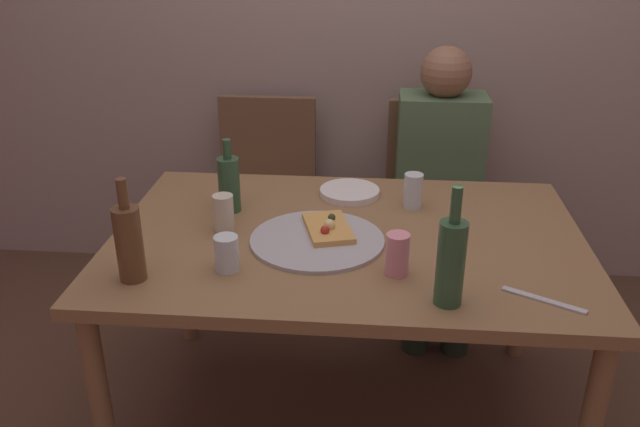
{
  "coord_description": "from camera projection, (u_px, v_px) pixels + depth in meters",
  "views": [
    {
      "loc": [
        0.08,
        -1.86,
        1.65
      ],
      "look_at": [
        -0.09,
        0.04,
        0.78
      ],
      "focal_mm": 37.04,
      "sensor_mm": 36.0,
      "label": 1
    }
  ],
  "objects": [
    {
      "name": "dining_table",
      "position": [
        347.0,
        255.0,
        2.1
      ],
      "size": [
        1.47,
        0.99,
        0.73
      ],
      "color": "olive",
      "rests_on": "ground_plane"
    },
    {
      "name": "pizza_slice_last",
      "position": [
        328.0,
        227.0,
        2.07
      ],
      "size": [
        0.19,
        0.25,
        0.05
      ],
      "color": "tan",
      "rests_on": "pizza_tray"
    },
    {
      "name": "back_wall",
      "position": [
        363.0,
        0.0,
        2.9
      ],
      "size": [
        6.0,
        0.1,
        2.6
      ],
      "primitive_type": "cube",
      "color": "gray",
      "rests_on": "ground_plane"
    },
    {
      "name": "tumbler_near",
      "position": [
        413.0,
        191.0,
        2.24
      ],
      "size": [
        0.06,
        0.06,
        0.12
      ],
      "primitive_type": "cylinder",
      "color": "silver",
      "rests_on": "dining_table"
    },
    {
      "name": "wine_glass",
      "position": [
        224.0,
        212.0,
        2.08
      ],
      "size": [
        0.07,
        0.07,
        0.12
      ],
      "primitive_type": "cylinder",
      "color": "beige",
      "rests_on": "dining_table"
    },
    {
      "name": "beer_bottle",
      "position": [
        451.0,
        260.0,
        1.66
      ],
      "size": [
        0.07,
        0.07,
        0.33
      ],
      "color": "#2D5133",
      "rests_on": "dining_table"
    },
    {
      "name": "chair_left",
      "position": [
        265.0,
        187.0,
        3.0
      ],
      "size": [
        0.44,
        0.44,
        0.9
      ],
      "rotation": [
        0.0,
        0.0,
        3.14
      ],
      "color": "brown",
      "rests_on": "ground_plane"
    },
    {
      "name": "water_bottle",
      "position": [
        129.0,
        242.0,
        1.78
      ],
      "size": [
        0.07,
        0.07,
        0.3
      ],
      "color": "brown",
      "rests_on": "dining_table"
    },
    {
      "name": "guest_in_sweater",
      "position": [
        440.0,
        178.0,
        2.75
      ],
      "size": [
        0.36,
        0.56,
        1.17
      ],
      "rotation": [
        0.0,
        0.0,
        3.14
      ],
      "color": "#4C6B47",
      "rests_on": "ground_plane"
    },
    {
      "name": "table_knife",
      "position": [
        543.0,
        300.0,
        1.72
      ],
      "size": [
        0.2,
        0.12,
        0.01
      ],
      "primitive_type": "cube",
      "rotation": [
        0.0,
        0.0,
        2.64
      ],
      "color": "#B7B7BC",
      "rests_on": "dining_table"
    },
    {
      "name": "pizza_tray",
      "position": [
        317.0,
        240.0,
        2.02
      ],
      "size": [
        0.41,
        0.41,
        0.01
      ],
      "primitive_type": "cylinder",
      "color": "#ADADB2",
      "rests_on": "dining_table"
    },
    {
      "name": "ground_plane",
      "position": [
        344.0,
        416.0,
        2.37
      ],
      "size": [
        8.0,
        8.0,
        0.0
      ],
      "primitive_type": "plane",
      "color": "#513828"
    },
    {
      "name": "plate_stack",
      "position": [
        350.0,
        192.0,
        2.36
      ],
      "size": [
        0.21,
        0.21,
        0.02
      ],
      "primitive_type": "cylinder",
      "color": "white",
      "rests_on": "dining_table"
    },
    {
      "name": "wine_bottle",
      "position": [
        229.0,
        183.0,
        2.2
      ],
      "size": [
        0.07,
        0.07,
        0.25
      ],
      "color": "#2D5133",
      "rests_on": "dining_table"
    },
    {
      "name": "chair_right",
      "position": [
        435.0,
        192.0,
        2.94
      ],
      "size": [
        0.44,
        0.44,
        0.9
      ],
      "rotation": [
        0.0,
        0.0,
        3.14
      ],
      "color": "brown",
      "rests_on": "ground_plane"
    },
    {
      "name": "soda_can",
      "position": [
        397.0,
        254.0,
        1.82
      ],
      "size": [
        0.07,
        0.07,
        0.12
      ],
      "primitive_type": "cylinder",
      "color": "pink",
      "rests_on": "dining_table"
    },
    {
      "name": "tumbler_far",
      "position": [
        227.0,
        253.0,
        1.85
      ],
      "size": [
        0.07,
        0.07,
        0.1
      ],
      "primitive_type": "cylinder",
      "color": "silver",
      "rests_on": "dining_table"
    }
  ]
}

